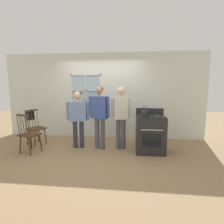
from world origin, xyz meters
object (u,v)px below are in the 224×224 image
at_px(person_teen_center, 100,112).
at_px(handbag, 30,115).
at_px(stove, 150,134).
at_px(kettle, 145,113).
at_px(person_elderly_left, 78,113).
at_px(potted_plant, 85,103).
at_px(chair_near_wall, 29,135).
at_px(chair_by_window, 36,129).
at_px(person_adult_right, 121,112).

xyz_separation_m(person_teen_center, handbag, (-2.11, 0.27, -0.17)).
bearing_deg(stove, kettle, -140.64).
bearing_deg(kettle, person_elderly_left, 172.29).
xyz_separation_m(potted_plant, handbag, (-1.44, -0.75, -0.31)).
height_order(stove, handbag, stove).
xyz_separation_m(person_teen_center, kettle, (1.14, -0.21, 0.03)).
distance_m(chair_near_wall, stove, 3.03).
relative_size(stove, potted_plant, 4.03).
relative_size(chair_near_wall, person_teen_center, 0.60).
distance_m(chair_by_window, stove, 3.21).
height_order(person_adult_right, handbag, person_adult_right).
xyz_separation_m(chair_near_wall, potted_plant, (1.03, 1.50, 0.67)).
bearing_deg(chair_near_wall, person_teen_center, -145.83).
distance_m(person_elderly_left, potted_plant, 1.02).
bearing_deg(person_teen_center, stove, 11.93).
xyz_separation_m(person_teen_center, stove, (1.30, -0.08, -0.52)).
height_order(potted_plant, handbag, potted_plant).
bearing_deg(handbag, person_elderly_left, -9.37).
height_order(chair_by_window, stove, stove).
relative_size(kettle, handbag, 0.80).
distance_m(person_elderly_left, handbag, 1.54).
height_order(chair_by_window, person_teen_center, person_teen_center).
bearing_deg(person_teen_center, chair_near_wall, -148.71).
distance_m(person_elderly_left, stove, 1.96).
height_order(chair_by_window, handbag, same).
height_order(person_adult_right, potted_plant, person_adult_right).
distance_m(person_teen_center, kettle, 1.16).
height_order(chair_by_window, person_adult_right, person_adult_right).
bearing_deg(person_adult_right, stove, -18.68).
xyz_separation_m(chair_near_wall, person_elderly_left, (1.11, 0.50, 0.48)).
bearing_deg(person_teen_center, person_elderly_left, -166.46).
bearing_deg(person_teen_center, potted_plant, 138.63).
distance_m(chair_near_wall, person_teen_center, 1.84).
bearing_deg(handbag, chair_near_wall, -61.29).
distance_m(person_adult_right, handbag, 2.67).
bearing_deg(kettle, chair_by_window, 172.78).
height_order(person_elderly_left, potted_plant, person_elderly_left).
bearing_deg(person_teen_center, chair_by_window, -169.59).
bearing_deg(person_adult_right, person_teen_center, -179.63).
bearing_deg(potted_plant, person_adult_right, -37.91).
height_order(chair_near_wall, potted_plant, potted_plant).
distance_m(person_elderly_left, person_adult_right, 1.15).
bearing_deg(kettle, stove, 39.36).
height_order(person_elderly_left, person_adult_right, person_adult_right).
height_order(person_elderly_left, stove, person_elderly_left).
relative_size(person_elderly_left, person_teen_center, 0.92).
distance_m(person_teen_center, stove, 1.41).
distance_m(person_adult_right, kettle, 0.66).
xyz_separation_m(chair_by_window, potted_plant, (1.23, 0.85, 0.67)).
bearing_deg(person_elderly_left, handbag, 163.02).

